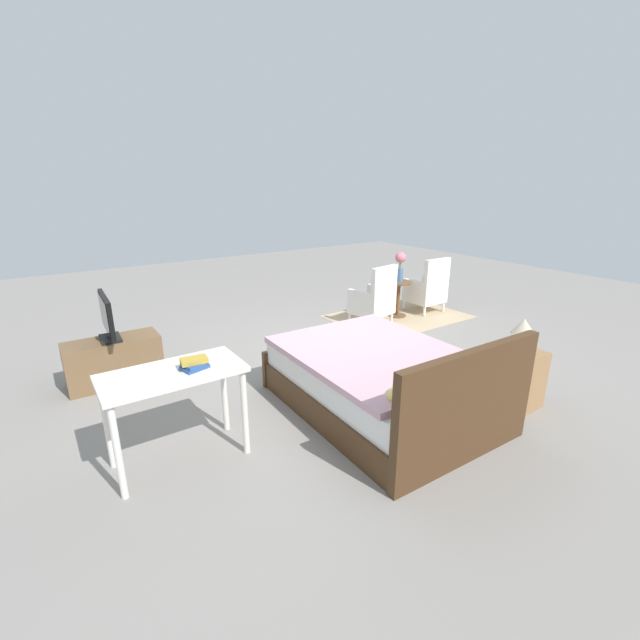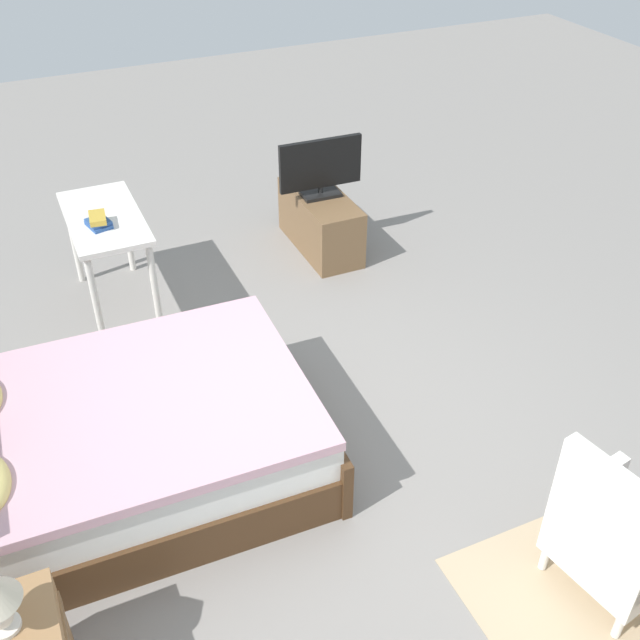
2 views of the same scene
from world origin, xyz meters
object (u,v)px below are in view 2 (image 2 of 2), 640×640
at_px(armchair_by_window_right, 616,536).
at_px(book_stack, 98,221).
at_px(tv_flatscreen, 320,167).
at_px(bed, 121,444).
at_px(vanity_desk, 106,230).
at_px(tv_stand, 320,222).

height_order(armchair_by_window_right, book_stack, armchair_by_window_right).
xyz_separation_m(tv_flatscreen, book_stack, (-0.32, 1.85, 0.07)).
xyz_separation_m(bed, tv_flatscreen, (2.01, -2.13, 0.45)).
bearing_deg(bed, vanity_desk, -10.22).
distance_m(tv_stand, vanity_desk, 1.85).
bearing_deg(book_stack, tv_stand, -80.29).
bearing_deg(vanity_desk, armchair_by_window_right, -154.16).
distance_m(armchair_by_window_right, tv_stand, 3.69).
relative_size(armchair_by_window_right, vanity_desk, 0.88).
relative_size(armchair_by_window_right, tv_flatscreen, 1.29).
bearing_deg(tv_stand, tv_flatscreen, -1.92).
height_order(tv_stand, tv_flatscreen, tv_flatscreen).
height_order(vanity_desk, book_stack, book_stack).
xyz_separation_m(bed, tv_stand, (2.01, -2.13, -0.05)).
bearing_deg(tv_flatscreen, tv_stand, 178.08).
xyz_separation_m(tv_stand, tv_flatscreen, (0.00, -0.00, 0.50)).
relative_size(bed, tv_stand, 2.22).
height_order(armchair_by_window_right, tv_stand, armchair_by_window_right).
relative_size(bed, armchair_by_window_right, 2.32).
relative_size(tv_stand, book_stack, 4.50).
bearing_deg(vanity_desk, tv_flatscreen, -84.72).
bearing_deg(tv_flatscreen, book_stack, 99.77).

